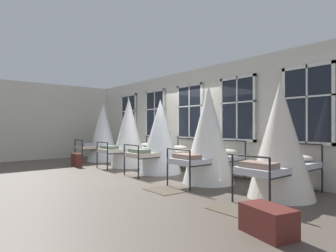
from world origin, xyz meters
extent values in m
plane|color=brown|center=(0.00, 0.00, 0.00)|extent=(21.34, 21.34, 0.00)
cube|color=beige|center=(0.00, 1.31, 1.57)|extent=(11.66, 0.10, 3.13)
cube|color=beige|center=(-5.83, -2.04, 1.57)|extent=(0.10, 7.60, 3.13)
cube|color=black|center=(-3.69, 1.20, 1.82)|extent=(1.13, 0.02, 1.73)
cube|color=silver|center=(-3.69, 1.20, 0.99)|extent=(1.13, 0.06, 0.07)
cube|color=silver|center=(-3.69, 1.20, 2.65)|extent=(1.13, 0.06, 0.07)
cube|color=silver|center=(-4.22, 1.20, 1.82)|extent=(0.07, 0.06, 1.73)
cube|color=silver|center=(-3.16, 1.20, 1.82)|extent=(0.07, 0.06, 1.73)
cube|color=silver|center=(-3.69, 1.20, 1.82)|extent=(0.04, 0.06, 1.73)
cube|color=silver|center=(-3.69, 1.20, 1.99)|extent=(1.13, 0.06, 0.04)
cube|color=black|center=(-1.84, 1.20, 1.82)|extent=(1.13, 0.02, 1.73)
cube|color=silver|center=(-1.84, 1.20, 0.99)|extent=(1.13, 0.06, 0.07)
cube|color=silver|center=(-1.84, 1.20, 2.65)|extent=(1.13, 0.06, 0.07)
cube|color=silver|center=(-2.38, 1.20, 1.82)|extent=(0.07, 0.06, 1.73)
cube|color=silver|center=(-1.31, 1.20, 1.82)|extent=(0.07, 0.06, 1.73)
cube|color=silver|center=(-1.84, 1.20, 1.82)|extent=(0.04, 0.06, 1.73)
cube|color=silver|center=(-1.84, 1.20, 1.99)|extent=(1.13, 0.06, 0.04)
cube|color=black|center=(0.00, 1.20, 1.82)|extent=(1.13, 0.02, 1.73)
cube|color=silver|center=(0.00, 1.20, 0.99)|extent=(1.13, 0.06, 0.07)
cube|color=silver|center=(0.00, 1.20, 2.65)|extent=(1.13, 0.06, 0.07)
cube|color=silver|center=(-0.53, 1.20, 1.82)|extent=(0.07, 0.06, 1.73)
cube|color=silver|center=(0.53, 1.20, 1.82)|extent=(0.07, 0.06, 1.73)
cube|color=silver|center=(0.00, 1.20, 1.82)|extent=(0.04, 0.06, 1.73)
cube|color=silver|center=(0.00, 1.20, 1.99)|extent=(1.13, 0.06, 0.04)
cube|color=black|center=(1.84, 1.20, 1.82)|extent=(1.13, 0.02, 1.73)
cube|color=silver|center=(1.84, 1.20, 0.99)|extent=(1.13, 0.06, 0.07)
cube|color=silver|center=(1.84, 1.20, 2.65)|extent=(1.13, 0.06, 0.07)
cube|color=silver|center=(1.31, 1.20, 1.82)|extent=(0.07, 0.06, 1.73)
cube|color=silver|center=(2.38, 1.20, 1.82)|extent=(0.07, 0.06, 1.73)
cube|color=silver|center=(1.84, 1.20, 1.82)|extent=(0.04, 0.06, 1.73)
cube|color=silver|center=(1.84, 1.20, 1.99)|extent=(1.13, 0.06, 0.04)
cube|color=black|center=(3.69, 1.20, 1.82)|extent=(1.13, 0.02, 1.73)
cube|color=silver|center=(3.69, 1.20, 0.99)|extent=(1.13, 0.06, 0.07)
cube|color=silver|center=(3.69, 1.20, 2.65)|extent=(1.13, 0.06, 0.07)
cube|color=silver|center=(3.16, 1.20, 1.82)|extent=(0.07, 0.06, 1.73)
cube|color=silver|center=(4.22, 1.20, 1.82)|extent=(0.07, 0.06, 1.73)
cube|color=silver|center=(3.69, 1.20, 1.82)|extent=(0.04, 0.06, 1.73)
cube|color=silver|center=(3.69, 1.20, 1.99)|extent=(1.13, 0.06, 0.04)
cube|color=silver|center=(0.00, 1.18, 0.25)|extent=(7.97, 0.10, 0.36)
cylinder|color=black|center=(-4.07, 1.07, 0.49)|extent=(0.04, 0.04, 0.98)
cylinder|color=black|center=(-3.34, 1.05, 0.49)|extent=(0.04, 0.04, 0.98)
cylinder|color=black|center=(-4.12, -0.90, 0.42)|extent=(0.04, 0.04, 0.85)
cylinder|color=black|center=(-3.39, -0.92, 0.42)|extent=(0.04, 0.04, 0.85)
cylinder|color=black|center=(-4.10, 0.08, 0.51)|extent=(0.08, 1.97, 0.03)
cylinder|color=black|center=(-3.37, 0.07, 0.51)|extent=(0.08, 1.97, 0.03)
cylinder|color=black|center=(-3.71, 1.06, 0.98)|extent=(0.73, 0.05, 0.03)
cylinder|color=black|center=(-3.76, -0.91, 0.85)|extent=(0.73, 0.05, 0.03)
cube|color=beige|center=(-3.73, 0.07, 0.57)|extent=(0.80, 2.01, 0.12)
ellipsoid|color=beige|center=(-3.72, 0.82, 0.70)|extent=(0.58, 0.41, 0.14)
cube|color=#8C939E|center=(-3.75, -0.65, 0.68)|extent=(0.62, 0.37, 0.10)
cone|color=white|center=(-3.73, 0.07, 1.13)|extent=(1.25, 1.25, 2.27)
cylinder|color=black|center=(-2.16, 1.05, 0.49)|extent=(0.04, 0.04, 0.98)
cylinder|color=black|center=(-1.43, 1.05, 0.49)|extent=(0.04, 0.04, 0.98)
cylinder|color=black|center=(-2.16, -0.92, 0.42)|extent=(0.04, 0.04, 0.85)
cylinder|color=black|center=(-1.43, -0.92, 0.42)|extent=(0.04, 0.04, 0.85)
cylinder|color=black|center=(-2.16, 0.07, 0.51)|extent=(0.03, 1.97, 0.03)
cylinder|color=black|center=(-1.43, 0.07, 0.51)|extent=(0.03, 1.97, 0.03)
cylinder|color=black|center=(-1.80, 1.05, 0.98)|extent=(0.73, 0.03, 0.03)
cylinder|color=black|center=(-1.79, -0.92, 0.85)|extent=(0.73, 0.03, 0.03)
cube|color=silver|center=(-1.79, 0.07, 0.57)|extent=(0.75, 1.99, 0.12)
ellipsoid|color=#B7B2A3|center=(-1.80, 0.81, 0.70)|extent=(0.57, 0.40, 0.14)
cube|color=slate|center=(-1.79, -0.66, 0.68)|extent=(0.61, 0.36, 0.10)
cone|color=white|center=(-1.79, 0.07, 1.17)|extent=(1.25, 1.25, 2.34)
cylinder|color=black|center=(-0.39, 1.05, 0.49)|extent=(0.04, 0.04, 0.98)
cylinder|color=black|center=(0.34, 1.04, 0.49)|extent=(0.04, 0.04, 0.98)
cylinder|color=black|center=(-0.41, -0.92, 0.42)|extent=(0.04, 0.04, 0.85)
cylinder|color=black|center=(0.32, -0.92, 0.42)|extent=(0.04, 0.04, 0.85)
cylinder|color=black|center=(-0.40, 0.07, 0.51)|extent=(0.05, 1.97, 0.03)
cylinder|color=black|center=(0.33, 0.06, 0.51)|extent=(0.05, 1.97, 0.03)
cylinder|color=black|center=(-0.02, 1.05, 0.98)|extent=(0.73, 0.04, 0.03)
cylinder|color=black|center=(-0.04, -0.92, 0.85)|extent=(0.73, 0.04, 0.03)
cube|color=beige|center=(-0.03, 0.06, 0.57)|extent=(0.77, 2.00, 0.12)
ellipsoid|color=#B7B2A3|center=(-0.02, 0.81, 0.70)|extent=(0.57, 0.41, 0.14)
cube|color=slate|center=(-0.04, -0.66, 0.68)|extent=(0.61, 0.37, 0.10)
cone|color=white|center=(-0.03, 0.06, 1.08)|extent=(1.25, 1.25, 2.15)
cylinder|color=black|center=(1.45, 1.07, 0.49)|extent=(0.04, 0.04, 0.98)
cylinder|color=black|center=(2.18, 1.09, 0.49)|extent=(0.04, 0.04, 0.98)
cylinder|color=black|center=(1.49, -0.90, 0.42)|extent=(0.04, 0.04, 0.85)
cylinder|color=black|center=(2.23, -0.88, 0.42)|extent=(0.04, 0.04, 0.85)
cylinder|color=black|center=(1.47, 0.09, 0.51)|extent=(0.07, 1.97, 0.03)
cylinder|color=black|center=(2.20, 0.10, 0.51)|extent=(0.07, 1.97, 0.03)
cylinder|color=black|center=(1.82, 1.08, 0.98)|extent=(0.73, 0.05, 0.03)
cylinder|color=black|center=(1.86, -0.89, 0.85)|extent=(0.73, 0.05, 0.03)
cube|color=silver|center=(1.84, 0.09, 0.57)|extent=(0.79, 2.00, 0.12)
ellipsoid|color=#B7B2A3|center=(1.82, 0.84, 0.70)|extent=(0.58, 0.41, 0.14)
cube|color=gray|center=(1.85, -0.63, 0.68)|extent=(0.62, 0.37, 0.10)
cone|color=white|center=(1.84, 0.09, 1.18)|extent=(1.25, 1.25, 2.36)
cylinder|color=black|center=(3.31, 1.08, 0.49)|extent=(0.04, 0.04, 0.98)
cylinder|color=black|center=(4.04, 1.09, 0.49)|extent=(0.04, 0.04, 0.98)
cylinder|color=black|center=(3.34, -0.89, 0.42)|extent=(0.04, 0.04, 0.85)
cylinder|color=black|center=(4.07, -0.88, 0.42)|extent=(0.04, 0.04, 0.85)
cylinder|color=black|center=(3.32, 0.10, 0.51)|extent=(0.06, 1.97, 0.03)
cylinder|color=black|center=(4.05, 0.11, 0.51)|extent=(0.06, 1.97, 0.03)
cylinder|color=black|center=(3.67, 1.09, 0.98)|extent=(0.73, 0.04, 0.03)
cylinder|color=black|center=(3.70, -0.88, 0.85)|extent=(0.73, 0.04, 0.03)
cube|color=silver|center=(3.69, 0.10, 0.57)|extent=(0.78, 2.00, 0.12)
ellipsoid|color=beige|center=(3.68, 0.85, 0.70)|extent=(0.57, 0.41, 0.14)
cube|color=gray|center=(3.70, -0.62, 0.68)|extent=(0.61, 0.37, 0.10)
cone|color=silver|center=(3.69, 0.10, 1.11)|extent=(1.25, 1.25, 2.22)
cube|color=brown|center=(1.84, -1.29, 0.01)|extent=(0.81, 0.57, 0.01)
cube|color=brown|center=(3.69, -1.29, 0.01)|extent=(0.80, 0.57, 0.01)
cube|color=#5B231E|center=(-2.89, -1.32, 0.22)|extent=(0.57, 0.23, 0.44)
cube|color=tan|center=(-2.89, -1.21, 0.22)|extent=(0.50, 0.04, 0.03)
torus|color=#5B231E|center=(-2.89, -1.32, 0.46)|extent=(0.15, 0.15, 0.02)
cube|color=#5B231E|center=(4.61, -1.81, 0.18)|extent=(0.72, 0.54, 0.36)
camera|label=1|loc=(6.59, -5.00, 1.35)|focal=30.63mm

